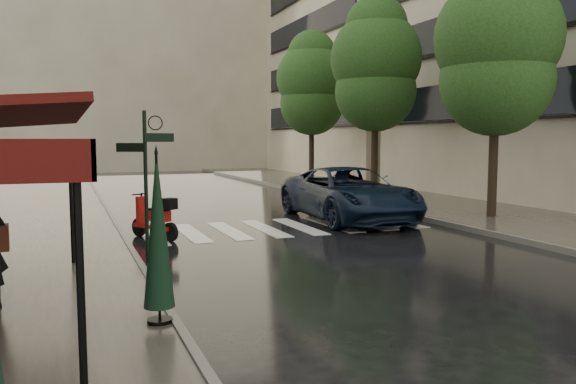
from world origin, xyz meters
TOP-DOWN VIEW (x-y plane):
  - ground at (0.00, 0.00)m, footprint 120.00×120.00m
  - sidewalk_near at (-4.50, 12.00)m, footprint 6.00×60.00m
  - sidewalk_far at (10.25, 12.00)m, footprint 5.50×60.00m
  - curb_near at (-1.45, 12.00)m, footprint 0.12×60.00m
  - curb_far at (7.45, 12.00)m, footprint 0.12×60.00m
  - crosswalk at (2.98, 6.00)m, footprint 7.85×3.20m
  - signpost at (-1.19, 3.00)m, footprint 1.17×0.29m
  - haussmann_far at (16.50, 26.00)m, footprint 8.00×16.00m
  - backdrop_building at (3.00, 38.00)m, footprint 22.00×6.00m
  - tree_near at (9.60, 5.00)m, footprint 3.80×3.80m
  - tree_mid at (9.50, 12.00)m, footprint 3.80×3.80m
  - tree_far at (9.70, 19.00)m, footprint 3.80×3.80m
  - scooter at (-0.66, 5.44)m, footprint 1.00×1.51m
  - parked_car at (5.44, 6.64)m, footprint 2.95×6.01m
  - parasol_front at (-1.65, -1.50)m, footprint 0.40×0.40m

SIDE VIEW (x-z plane):
  - ground at x=0.00m, z-range 0.00..0.00m
  - crosswalk at x=2.98m, z-range 0.00..0.01m
  - sidewalk_near at x=-4.50m, z-range 0.00..0.12m
  - sidewalk_far at x=10.25m, z-range 0.00..0.12m
  - curb_near at x=-1.45m, z-range -0.01..0.15m
  - curb_far at x=7.45m, z-range -0.01..0.15m
  - scooter at x=-0.66m, z-range -0.04..1.08m
  - parked_car at x=5.44m, z-range 0.00..1.64m
  - parasol_front at x=-1.65m, z-range 0.21..2.47m
  - signpost at x=-1.19m, z-range 0.28..3.38m
  - tree_near at x=9.60m, z-range 1.33..9.31m
  - tree_far at x=9.70m, z-range 1.37..9.54m
  - tree_mid at x=9.50m, z-range 1.42..9.76m
  - haussmann_far at x=16.50m, z-range 0.00..18.50m
  - backdrop_building at x=3.00m, z-range 0.00..20.00m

